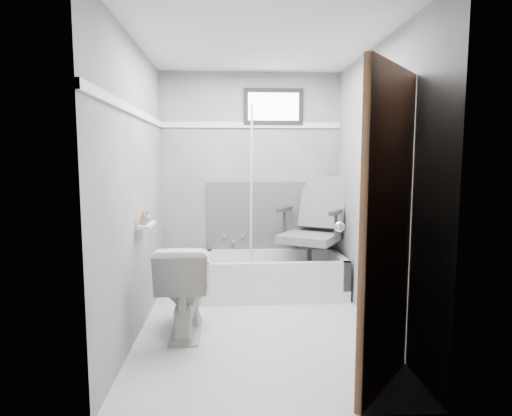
{
  "coord_description": "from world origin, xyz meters",
  "views": [
    {
      "loc": [
        -0.24,
        -3.52,
        1.45
      ],
      "look_at": [
        0.0,
        0.35,
        1.0
      ],
      "focal_mm": 30.0,
      "sensor_mm": 36.0,
      "label": 1
    }
  ],
  "objects": [
    {
      "name": "ceiling",
      "position": [
        0.0,
        0.0,
        2.4
      ],
      "size": [
        2.6,
        2.6,
        0.0
      ],
      "primitive_type": "plane",
      "rotation": [
        3.14,
        0.0,
        0.0
      ],
      "color": "silver",
      "rests_on": "floor"
    },
    {
      "name": "wall_left",
      "position": [
        -1.0,
        0.0,
        1.2
      ],
      "size": [
        0.02,
        2.6,
        2.4
      ],
      "primitive_type": "cube",
      "color": "slate",
      "rests_on": "floor"
    },
    {
      "name": "soap_bottle_b",
      "position": [
        -0.94,
        0.1,
        0.96
      ],
      "size": [
        0.1,
        0.1,
        0.1
      ],
      "primitive_type": "imported",
      "rotation": [
        0.0,
        0.0,
        0.56
      ],
      "color": "slate",
      "rests_on": "shelf"
    },
    {
      "name": "backerboard",
      "position": [
        0.25,
        1.29,
        0.8
      ],
      "size": [
        1.5,
        0.02,
        0.78
      ],
      "primitive_type": "cube",
      "color": "#4C4C4F",
      "rests_on": "wall_back"
    },
    {
      "name": "floor",
      "position": [
        0.0,
        0.0,
        0.0
      ],
      "size": [
        2.6,
        2.6,
        0.0
      ],
      "primitive_type": "plane",
      "color": "white",
      "rests_on": "ground"
    },
    {
      "name": "bathtub",
      "position": [
        0.22,
        0.93,
        0.21
      ],
      "size": [
        1.5,
        0.7,
        0.42
      ],
      "primitive_type": null,
      "color": "silver",
      "rests_on": "floor"
    },
    {
      "name": "trim_left",
      "position": [
        -0.99,
        0.0,
        1.82
      ],
      "size": [
        0.02,
        2.6,
        0.06
      ],
      "primitive_type": "cube",
      "color": "white",
      "rests_on": "wall_left"
    },
    {
      "name": "shelf",
      "position": [
        -0.93,
        0.04,
        0.9
      ],
      "size": [
        0.1,
        0.32,
        0.02
      ],
      "primitive_type": "cube",
      "color": "white",
      "rests_on": "wall_left"
    },
    {
      "name": "trim_back",
      "position": [
        0.0,
        1.29,
        1.82
      ],
      "size": [
        2.0,
        0.02,
        0.06
      ],
      "primitive_type": "cube",
      "color": "white",
      "rests_on": "wall_back"
    },
    {
      "name": "office_chair",
      "position": [
        0.61,
        0.95,
        0.69
      ],
      "size": [
        0.91,
        0.91,
        1.15
      ],
      "primitive_type": null,
      "rotation": [
        0.0,
        0.0,
        -0.55
      ],
      "color": "#5E5E63",
      "rests_on": "bathtub"
    },
    {
      "name": "soap_bottle_a",
      "position": [
        -0.94,
        -0.04,
        0.97
      ],
      "size": [
        0.06,
        0.06,
        0.12
      ],
      "primitive_type": "imported",
      "rotation": [
        0.0,
        0.0,
        0.25
      ],
      "color": "olive",
      "rests_on": "shelf"
    },
    {
      "name": "pole",
      "position": [
        -0.01,
        1.06,
        1.05
      ],
      "size": [
        0.02,
        0.37,
        1.92
      ],
      "primitive_type": "cylinder",
      "rotation": [
        0.18,
        0.0,
        0.0
      ],
      "color": "silver",
      "rests_on": "bathtub"
    },
    {
      "name": "faucet",
      "position": [
        -0.2,
        1.27,
        0.55
      ],
      "size": [
        0.26,
        0.1,
        0.16
      ],
      "primitive_type": null,
      "color": "silver",
      "rests_on": "wall_back"
    },
    {
      "name": "window",
      "position": [
        0.25,
        1.29,
        2.02
      ],
      "size": [
        0.66,
        0.04,
        0.4
      ],
      "primitive_type": null,
      "color": "black",
      "rests_on": "wall_back"
    },
    {
      "name": "toilet",
      "position": [
        -0.62,
        -0.04,
        0.38
      ],
      "size": [
        0.44,
        0.77,
        0.75
      ],
      "primitive_type": "imported",
      "rotation": [
        0.0,
        0.0,
        3.15
      ],
      "color": "silver",
      "rests_on": "floor"
    },
    {
      "name": "door",
      "position": [
        0.98,
        -1.28,
        1.0
      ],
      "size": [
        0.78,
        0.78,
        2.0
      ],
      "primitive_type": null,
      "color": "brown",
      "rests_on": "floor"
    },
    {
      "name": "wall_back",
      "position": [
        0.0,
        1.3,
        1.2
      ],
      "size": [
        2.0,
        0.02,
        2.4
      ],
      "primitive_type": "cube",
      "color": "slate",
      "rests_on": "floor"
    },
    {
      "name": "wall_right",
      "position": [
        1.0,
        0.0,
        1.2
      ],
      "size": [
        0.02,
        2.6,
        2.4
      ],
      "primitive_type": "cube",
      "color": "slate",
      "rests_on": "floor"
    },
    {
      "name": "wall_front",
      "position": [
        0.0,
        -1.3,
        1.2
      ],
      "size": [
        2.0,
        0.02,
        2.4
      ],
      "primitive_type": "cube",
      "color": "slate",
      "rests_on": "floor"
    }
  ]
}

